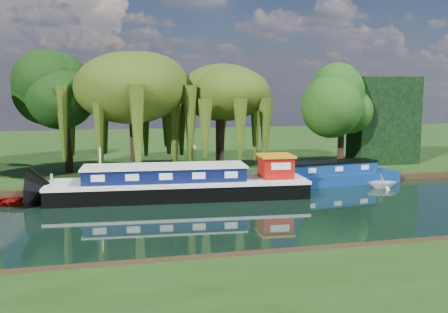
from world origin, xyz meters
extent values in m
plane|color=black|center=(0.00, 0.00, 0.00)|extent=(120.00, 120.00, 0.00)
cube|color=black|center=(0.00, 34.00, 0.23)|extent=(120.00, 52.00, 0.45)
cube|color=black|center=(-1.42, 5.30, 0.43)|extent=(17.54, 5.10, 1.15)
cube|color=silver|center=(-1.42, 5.30, 1.11)|extent=(17.64, 5.18, 0.21)
cube|color=#0A113B|center=(-2.38, 5.37, 1.68)|extent=(10.90, 3.55, 0.91)
cube|color=silver|center=(-2.38, 5.37, 2.19)|extent=(11.11, 3.75, 0.12)
cube|color=maroon|center=(5.29, 4.81, 1.94)|extent=(2.26, 2.26, 1.44)
cube|color=orange|center=(5.29, 4.81, 2.74)|extent=(2.52, 2.52, 0.15)
cylinder|color=silver|center=(-6.60, 5.68, 2.37)|extent=(0.10, 0.10, 2.31)
cube|color=navy|center=(9.68, 7.21, 0.37)|extent=(13.54, 3.86, 1.00)
cube|color=navy|center=(9.68, 7.21, 1.29)|extent=(9.49, 2.81, 0.84)
cube|color=black|center=(9.68, 7.21, 1.76)|extent=(9.62, 2.93, 0.11)
cube|color=silver|center=(6.30, 5.93, 1.33)|extent=(0.67, 0.14, 0.36)
cube|color=silver|center=(8.62, 6.22, 1.33)|extent=(0.67, 0.14, 0.36)
cube|color=silver|center=(10.94, 6.51, 1.33)|extent=(0.67, 0.14, 0.36)
cube|color=silver|center=(13.27, 6.79, 1.33)|extent=(0.67, 0.14, 0.36)
imported|color=maroon|center=(-11.76, 5.48, 0.00)|extent=(4.03, 3.45, 0.70)
imported|color=silver|center=(13.80, 5.11, 0.00)|extent=(2.50, 2.26, 1.16)
cylinder|color=black|center=(-3.99, 13.00, 3.26)|extent=(0.73, 0.73, 5.62)
ellipsoid|color=#2A3E0D|center=(-3.99, 13.00, 7.32)|extent=(7.85, 7.85, 5.07)
cylinder|color=black|center=(3.02, 12.45, 2.89)|extent=(0.69, 0.69, 4.88)
ellipsoid|color=#2A3E0D|center=(3.02, 12.45, 6.42)|extent=(6.67, 6.67, 4.31)
cylinder|color=black|center=(-9.30, 15.34, 3.96)|extent=(0.68, 0.68, 7.01)
ellipsoid|color=black|center=(-9.30, 15.34, 6.82)|extent=(5.61, 5.61, 5.61)
cylinder|color=black|center=(14.22, 12.96, 3.45)|extent=(0.60, 0.60, 6.01)
ellipsoid|color=#1B3E0F|center=(14.22, 12.96, 5.91)|extent=(4.81, 4.81, 4.81)
cube|color=black|center=(19.00, 14.00, 4.45)|extent=(6.00, 3.00, 8.00)
cylinder|color=silver|center=(0.50, 10.50, 1.55)|extent=(0.10, 0.10, 2.20)
sphere|color=white|center=(0.50, 10.50, 2.83)|extent=(0.36, 0.36, 0.36)
cylinder|color=silver|center=(-10.00, 8.40, 0.95)|extent=(0.16, 0.16, 1.00)
cylinder|color=silver|center=(-4.00, 8.40, 0.95)|extent=(0.16, 0.16, 1.00)
cylinder|color=silver|center=(3.00, 8.40, 0.95)|extent=(0.16, 0.16, 1.00)
cylinder|color=silver|center=(9.00, 8.40, 0.95)|extent=(0.16, 0.16, 1.00)
camera|label=1|loc=(-6.03, -27.83, 7.35)|focal=40.00mm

